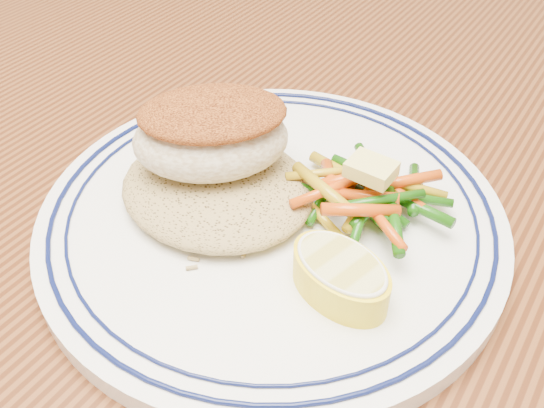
{
  "coord_description": "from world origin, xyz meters",
  "views": [
    {
      "loc": [
        0.18,
        -0.28,
        1.03
      ],
      "look_at": [
        0.02,
        -0.04,
        0.77
      ],
      "focal_mm": 40.0,
      "sensor_mm": 36.0,
      "label": 1
    }
  ],
  "objects": [
    {
      "name": "butter_pat",
      "position": [
        0.07,
        -0.01,
        0.8
      ],
      "size": [
        0.03,
        0.02,
        0.01
      ],
      "primitive_type": "cube",
      "rotation": [
        0.0,
        0.0,
        -0.02
      ],
      "color": "#ECE173",
      "rests_on": "vegetable_pile"
    },
    {
      "name": "plate",
      "position": [
        0.02,
        -0.04,
        0.76
      ],
      "size": [
        0.3,
        0.3,
        0.02
      ],
      "color": "white",
      "rests_on": "dining_table"
    },
    {
      "name": "fish_fillet",
      "position": [
        -0.02,
        -0.04,
        0.81
      ],
      "size": [
        0.12,
        0.12,
        0.05
      ],
      "color": "beige",
      "rests_on": "rice_pilaf"
    },
    {
      "name": "vegetable_pile",
      "position": [
        0.07,
        -0.01,
        0.78
      ],
      "size": [
        0.11,
        0.1,
        0.03
      ],
      "color": "#154D09",
      "rests_on": "plate"
    },
    {
      "name": "dining_table",
      "position": [
        0.0,
        0.0,
        0.65
      ],
      "size": [
        1.5,
        0.9,
        0.75
      ],
      "color": "#441F0D",
      "rests_on": "ground"
    },
    {
      "name": "lemon_wedge",
      "position": [
        0.09,
        -0.08,
        0.78
      ],
      "size": [
        0.07,
        0.07,
        0.02
      ],
      "color": "yellow",
      "rests_on": "plate"
    },
    {
      "name": "rice_pilaf",
      "position": [
        -0.01,
        -0.05,
        0.78
      ],
      "size": [
        0.13,
        0.11,
        0.02
      ],
      "primitive_type": "ellipsoid",
      "color": "#987F4C",
      "rests_on": "plate"
    }
  ]
}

